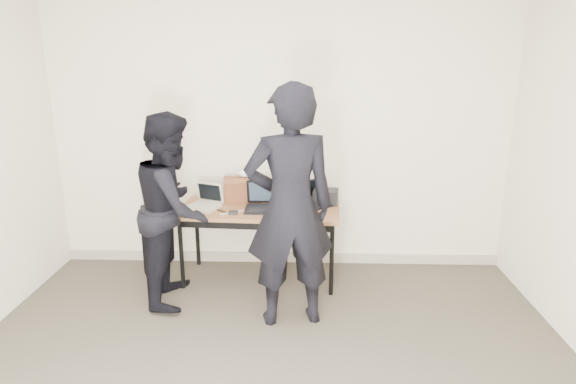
{
  "coord_description": "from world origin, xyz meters",
  "views": [
    {
      "loc": [
        0.23,
        -2.44,
        2.12
      ],
      "look_at": [
        0.1,
        1.6,
        0.95
      ],
      "focal_mm": 30.0,
      "sensor_mm": 36.0,
      "label": 1
    }
  ],
  "objects_px": {
    "person_observer": "(173,209)",
    "leather_satchel": "(243,189)",
    "equipment_box": "(326,197)",
    "person_typist": "(290,208)",
    "laptop_right": "(312,200)",
    "desk": "(259,215)",
    "laptop_center": "(263,203)",
    "laptop_beige": "(205,203)"
  },
  "relations": [
    {
      "from": "equipment_box",
      "to": "person_observer",
      "type": "bearing_deg",
      "value": -157.58
    },
    {
      "from": "desk",
      "to": "person_observer",
      "type": "relative_size",
      "value": 0.92
    },
    {
      "from": "person_typist",
      "to": "person_observer",
      "type": "relative_size",
      "value": 1.16
    },
    {
      "from": "equipment_box",
      "to": "leather_satchel",
      "type": "bearing_deg",
      "value": 177.47
    },
    {
      "from": "laptop_center",
      "to": "person_observer",
      "type": "distance_m",
      "value": 0.83
    },
    {
      "from": "desk",
      "to": "laptop_right",
      "type": "height_order",
      "value": "laptop_right"
    },
    {
      "from": "desk",
      "to": "laptop_right",
      "type": "xyz_separation_m",
      "value": [
        0.5,
        0.14,
        0.11
      ]
    },
    {
      "from": "laptop_right",
      "to": "equipment_box",
      "type": "height_order",
      "value": "laptop_right"
    },
    {
      "from": "laptop_beige",
      "to": "person_typist",
      "type": "height_order",
      "value": "person_typist"
    },
    {
      "from": "person_typist",
      "to": "leather_satchel",
      "type": "bearing_deg",
      "value": -74.44
    },
    {
      "from": "laptop_beige",
      "to": "leather_satchel",
      "type": "distance_m",
      "value": 0.41
    },
    {
      "from": "person_observer",
      "to": "leather_satchel",
      "type": "bearing_deg",
      "value": -45.34
    },
    {
      "from": "laptop_center",
      "to": "person_typist",
      "type": "height_order",
      "value": "person_typist"
    },
    {
      "from": "laptop_right",
      "to": "laptop_center",
      "type": "bearing_deg",
      "value": 157.4
    },
    {
      "from": "leather_satchel",
      "to": "equipment_box",
      "type": "distance_m",
      "value": 0.81
    },
    {
      "from": "person_typist",
      "to": "person_observer",
      "type": "distance_m",
      "value": 1.09
    },
    {
      "from": "laptop_right",
      "to": "person_typist",
      "type": "distance_m",
      "value": 0.91
    },
    {
      "from": "laptop_center",
      "to": "person_observer",
      "type": "height_order",
      "value": "person_observer"
    },
    {
      "from": "equipment_box",
      "to": "person_observer",
      "type": "distance_m",
      "value": 1.45
    },
    {
      "from": "person_typist",
      "to": "desk",
      "type": "bearing_deg",
      "value": -78.44
    },
    {
      "from": "laptop_center",
      "to": "equipment_box",
      "type": "xyz_separation_m",
      "value": [
        0.59,
        0.19,
        0.01
      ]
    },
    {
      "from": "laptop_beige",
      "to": "leather_satchel",
      "type": "height_order",
      "value": "leather_satchel"
    },
    {
      "from": "equipment_box",
      "to": "person_observer",
      "type": "height_order",
      "value": "person_observer"
    },
    {
      "from": "person_observer",
      "to": "laptop_center",
      "type": "bearing_deg",
      "value": -67.73
    },
    {
      "from": "person_observer",
      "to": "desk",
      "type": "bearing_deg",
      "value": -66.4
    },
    {
      "from": "equipment_box",
      "to": "laptop_right",
      "type": "bearing_deg",
      "value": -157.75
    },
    {
      "from": "desk",
      "to": "equipment_box",
      "type": "distance_m",
      "value": 0.67
    },
    {
      "from": "laptop_center",
      "to": "laptop_right",
      "type": "distance_m",
      "value": 0.48
    },
    {
      "from": "desk",
      "to": "laptop_center",
      "type": "distance_m",
      "value": 0.12
    },
    {
      "from": "laptop_center",
      "to": "equipment_box",
      "type": "relative_size",
      "value": 1.41
    },
    {
      "from": "person_typist",
      "to": "laptop_right",
      "type": "bearing_deg",
      "value": -113.77
    },
    {
      "from": "person_observer",
      "to": "laptop_right",
      "type": "bearing_deg",
      "value": -70.95
    },
    {
      "from": "equipment_box",
      "to": "laptop_center",
      "type": "bearing_deg",
      "value": -161.92
    },
    {
      "from": "laptop_beige",
      "to": "leather_satchel",
      "type": "relative_size",
      "value": 0.95
    },
    {
      "from": "equipment_box",
      "to": "desk",
      "type": "bearing_deg",
      "value": -163.08
    },
    {
      "from": "laptop_beige",
      "to": "person_observer",
      "type": "xyz_separation_m",
      "value": [
        -0.19,
        -0.37,
        0.07
      ]
    },
    {
      "from": "laptop_beige",
      "to": "laptop_center",
      "type": "distance_m",
      "value": 0.55
    },
    {
      "from": "leather_satchel",
      "to": "desk",
      "type": "bearing_deg",
      "value": -58.76
    },
    {
      "from": "laptop_center",
      "to": "desk",
      "type": "bearing_deg",
      "value": -179.84
    },
    {
      "from": "equipment_box",
      "to": "person_typist",
      "type": "height_order",
      "value": "person_typist"
    },
    {
      "from": "laptop_beige",
      "to": "person_typist",
      "type": "distance_m",
      "value": 1.12
    },
    {
      "from": "laptop_beige",
      "to": "person_observer",
      "type": "distance_m",
      "value": 0.42
    }
  ]
}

